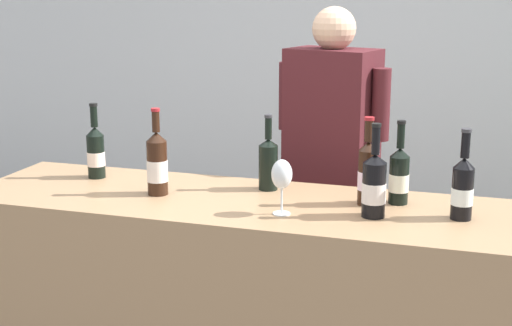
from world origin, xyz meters
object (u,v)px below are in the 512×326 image
(wine_bottle_3, at_px, (268,162))
(wine_bottle_4, at_px, (463,187))
(wine_bottle_1, at_px, (374,185))
(wine_glass, at_px, (282,176))
(wine_bottle_6, at_px, (367,172))
(wine_bottle_2, at_px, (96,152))
(wine_bottle_0, at_px, (399,175))
(wine_bottle_5, at_px, (157,164))
(person_server, at_px, (330,192))

(wine_bottle_3, relative_size, wine_bottle_4, 0.94)
(wine_bottle_1, distance_m, wine_glass, 0.33)
(wine_bottle_6, bearing_deg, wine_bottle_3, 167.58)
(wine_bottle_2, bearing_deg, wine_bottle_6, -2.58)
(wine_bottle_0, relative_size, wine_bottle_5, 0.93)
(wine_bottle_4, relative_size, wine_glass, 1.60)
(person_server, bearing_deg, wine_bottle_2, -150.14)
(wine_bottle_3, relative_size, wine_glass, 1.51)
(wine_glass, relative_size, person_server, 0.12)
(wine_glass, bearing_deg, wine_bottle_5, 169.04)
(wine_bottle_2, distance_m, wine_bottle_6, 1.16)
(wine_bottle_2, bearing_deg, wine_bottle_1, -9.05)
(wine_bottle_2, bearing_deg, wine_bottle_0, -0.07)
(wine_bottle_1, relative_size, wine_bottle_4, 1.04)
(wine_bottle_5, xyz_separation_m, wine_bottle_6, (0.80, 0.10, 0.00))
(wine_bottle_4, bearing_deg, wine_bottle_6, 167.86)
(wine_bottle_1, relative_size, wine_glass, 1.67)
(wine_bottle_3, xyz_separation_m, wine_bottle_4, (0.75, -0.16, 0.00))
(wine_bottle_0, height_order, wine_bottle_4, wine_bottle_4)
(wine_bottle_4, relative_size, person_server, 0.20)
(wine_bottle_0, bearing_deg, wine_bottle_3, 175.66)
(wine_bottle_4, height_order, wine_bottle_5, wine_bottle_5)
(wine_bottle_0, xyz_separation_m, wine_bottle_3, (-0.52, 0.04, 0.00))
(wine_bottle_2, distance_m, wine_glass, 0.93)
(wine_bottle_0, xyz_separation_m, wine_bottle_5, (-0.92, -0.16, 0.01))
(wine_bottle_0, xyz_separation_m, wine_glass, (-0.38, -0.26, 0.03))
(wine_bottle_3, relative_size, person_server, 0.19)
(wine_bottle_0, bearing_deg, person_server, 124.75)
(wine_bottle_1, relative_size, wine_bottle_6, 1.01)
(wine_bottle_2, height_order, wine_bottle_4, wine_bottle_4)
(wine_bottle_3, bearing_deg, person_server, 71.95)
(wine_bottle_3, bearing_deg, wine_bottle_5, -153.67)
(wine_bottle_1, distance_m, wine_bottle_3, 0.51)
(wine_bottle_2, relative_size, wine_glass, 1.59)
(wine_bottle_0, distance_m, wine_bottle_3, 0.52)
(wine_bottle_3, distance_m, wine_bottle_5, 0.44)
(wine_bottle_1, xyz_separation_m, wine_bottle_4, (0.30, 0.07, -0.00))
(wine_bottle_1, height_order, wine_glass, wine_bottle_1)
(wine_bottle_4, xyz_separation_m, wine_bottle_5, (-1.15, -0.03, 0.01))
(wine_glass, bearing_deg, wine_bottle_4, 12.23)
(wine_bottle_6, xyz_separation_m, person_server, (-0.25, 0.57, -0.25))
(wine_bottle_2, xyz_separation_m, wine_bottle_5, (0.36, -0.16, 0.01))
(wine_bottle_0, height_order, wine_bottle_2, wine_bottle_2)
(wine_bottle_6, bearing_deg, wine_bottle_2, 177.42)
(wine_bottle_5, bearing_deg, wine_bottle_3, 26.33)
(wine_bottle_5, bearing_deg, person_server, 50.91)
(wine_bottle_0, height_order, wine_glass, wine_bottle_0)
(wine_bottle_2, bearing_deg, wine_glass, -16.30)
(wine_bottle_1, distance_m, wine_bottle_4, 0.31)
(wine_bottle_5, bearing_deg, wine_bottle_6, 7.41)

